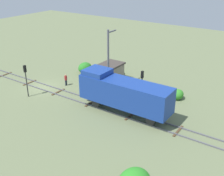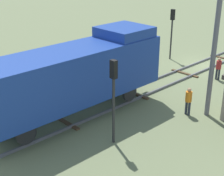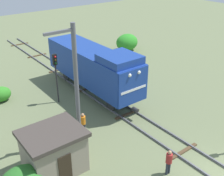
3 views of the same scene
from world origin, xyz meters
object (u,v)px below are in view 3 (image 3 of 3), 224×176
object	(u,v)px
locomotive	(93,65)
worker_near_track	(169,160)
worker_by_signal	(83,122)
catenary_mast	(76,86)
traffic_signal_mid	(56,70)
relay_hut	(54,151)

from	to	relation	value
locomotive	worker_near_track	size ratio (longest dim) A/B	6.82
worker_by_signal	catenary_mast	xyz separation A→B (m)	(-0.86, -0.83, 3.42)
worker_by_signal	traffic_signal_mid	bearing A→B (deg)	165.67
locomotive	traffic_signal_mid	size ratio (longest dim) A/B	2.65
worker_near_track	catenary_mast	world-z (taller)	catenary_mast
catenary_mast	relay_hut	distance (m)	4.08
worker_by_signal	relay_hut	distance (m)	3.92
locomotive	catenary_mast	size ratio (longest dim) A/B	1.39
worker_near_track	worker_by_signal	bearing A→B (deg)	133.40
locomotive	traffic_signal_mid	distance (m)	3.45
locomotive	relay_hut	xyz separation A→B (m)	(-7.50, -6.86, -1.38)
locomotive	worker_by_signal	distance (m)	6.61
worker_by_signal	catenary_mast	bearing A→B (deg)	-51.91
worker_by_signal	relay_hut	size ratio (longest dim) A/B	0.49
locomotive	worker_by_signal	world-z (taller)	locomotive
catenary_mast	worker_near_track	bearing A→B (deg)	-64.72
relay_hut	worker_near_track	bearing A→B (deg)	-40.62
worker_near_track	catenary_mast	xyz separation A→B (m)	(-2.66, 5.63, 3.42)
catenary_mast	traffic_signal_mid	bearing A→B (deg)	74.85
worker_by_signal	worker_near_track	bearing A→B (deg)	9.83
locomotive	worker_near_track	world-z (taller)	locomotive
traffic_signal_mid	worker_by_signal	size ratio (longest dim) A/B	2.58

